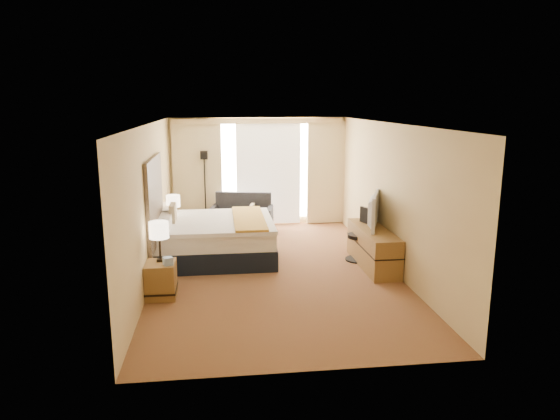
{
  "coord_description": "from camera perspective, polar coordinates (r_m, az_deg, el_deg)",
  "views": [
    {
      "loc": [
        -0.93,
        -8.5,
        2.96
      ],
      "look_at": [
        0.16,
        0.4,
        1.01
      ],
      "focal_mm": 32.0,
      "sensor_mm": 36.0,
      "label": 1
    }
  ],
  "objects": [
    {
      "name": "bed",
      "position": [
        9.7,
        -7.52,
        -3.18
      ],
      "size": [
        2.23,
        2.03,
        1.08
      ],
      "color": "black",
      "rests_on": "floor"
    },
    {
      "name": "tissue_box",
      "position": [
        7.74,
        -12.69,
        -5.71
      ],
      "size": [
        0.17,
        0.17,
        0.12
      ],
      "primitive_type": "cube",
      "rotation": [
        0.0,
        0.0,
        0.38
      ],
      "color": "#94B5E6",
      "rests_on": "nightstand_left"
    },
    {
      "name": "nightstand_left",
      "position": [
        7.98,
        -13.44,
        -7.76
      ],
      "size": [
        0.45,
        0.52,
        0.55
      ],
      "primitive_type": "cube",
      "color": "olive",
      "rests_on": "floor"
    },
    {
      "name": "media_dresser",
      "position": [
        9.31,
        10.59,
        -4.23
      ],
      "size": [
        0.5,
        1.8,
        0.7
      ],
      "primitive_type": "cube",
      "color": "olive",
      "rests_on": "floor"
    },
    {
      "name": "curtains",
      "position": [
        12.03,
        -2.51,
        4.83
      ],
      "size": [
        4.12,
        0.19,
        2.56
      ],
      "color": "beige",
      "rests_on": "floor"
    },
    {
      "name": "wall_front",
      "position": [
        5.35,
        3.42,
        -5.81
      ],
      "size": [
        4.2,
        0.02,
        2.6
      ],
      "primitive_type": "cube",
      "color": "beige",
      "rests_on": "ground"
    },
    {
      "name": "wall_right",
      "position": [
        9.18,
        12.43,
        1.55
      ],
      "size": [
        0.02,
        7.0,
        2.6
      ],
      "primitive_type": "cube",
      "color": "beige",
      "rests_on": "ground"
    },
    {
      "name": "floor",
      "position": [
        9.05,
        -0.7,
        -6.83
      ],
      "size": [
        4.2,
        7.0,
        0.02
      ],
      "primitive_type": "cube",
      "color": "#5D1E1A",
      "rests_on": "ground"
    },
    {
      "name": "wall_back",
      "position": [
        12.15,
        -2.54,
        4.39
      ],
      "size": [
        4.2,
        0.02,
        2.6
      ],
      "primitive_type": "cube",
      "color": "beige",
      "rests_on": "ground"
    },
    {
      "name": "telephone",
      "position": [
        10.35,
        -11.85,
        -1.27
      ],
      "size": [
        0.22,
        0.19,
        0.07
      ],
      "primitive_type": "cube",
      "rotation": [
        0.0,
        0.0,
        0.28
      ],
      "color": "black",
      "rests_on": "nightstand_right"
    },
    {
      "name": "floor_lamp",
      "position": [
        11.92,
        -8.61,
        4.11
      ],
      "size": [
        0.23,
        0.23,
        1.84
      ],
      "color": "black",
      "rests_on": "floor"
    },
    {
      "name": "wall_left",
      "position": [
        8.74,
        -14.54,
        0.91
      ],
      "size": [
        0.02,
        7.0,
        2.6
      ],
      "primitive_type": "cube",
      "color": "beige",
      "rests_on": "ground"
    },
    {
      "name": "ceiling",
      "position": [
        8.56,
        -0.74,
        9.85
      ],
      "size": [
        4.2,
        7.0,
        0.02
      ],
      "primitive_type": "cube",
      "color": "silver",
      "rests_on": "wall_back"
    },
    {
      "name": "window",
      "position": [
        12.14,
        -1.35,
        4.48
      ],
      "size": [
        2.3,
        0.02,
        2.3
      ],
      "primitive_type": "cube",
      "color": "white",
      "rests_on": "wall_back"
    },
    {
      "name": "lamp_right",
      "position": [
        10.22,
        -12.12,
        0.94
      ],
      "size": [
        0.28,
        0.28,
        0.58
      ],
      "color": "black",
      "rests_on": "nightstand_right"
    },
    {
      "name": "loveseat",
      "position": [
        11.62,
        -4.34,
        -1.06
      ],
      "size": [
        1.54,
        1.03,
        0.88
      ],
      "rotation": [
        0.0,
        0.0,
        -0.21
      ],
      "color": "#5C1A1C",
      "rests_on": "floor"
    },
    {
      "name": "headboard",
      "position": [
        8.93,
        -14.11,
        1.05
      ],
      "size": [
        0.06,
        1.85,
        1.5
      ],
      "primitive_type": "cube",
      "color": "black",
      "rests_on": "wall_left"
    },
    {
      "name": "desk_chair",
      "position": [
        9.6,
        9.24,
        -3.09
      ],
      "size": [
        0.5,
        0.49,
        1.0
      ],
      "rotation": [
        0.0,
        0.0,
        0.35
      ],
      "color": "black",
      "rests_on": "floor"
    },
    {
      "name": "nightstand_right",
      "position": [
        10.35,
        -11.96,
        -3.05
      ],
      "size": [
        0.45,
        0.52,
        0.55
      ],
      "primitive_type": "cube",
      "color": "olive",
      "rests_on": "floor"
    },
    {
      "name": "lamp_left",
      "position": [
        7.82,
        -13.67,
        -2.33
      ],
      "size": [
        0.3,
        0.3,
        0.63
      ],
      "color": "black",
      "rests_on": "nightstand_left"
    },
    {
      "name": "television",
      "position": [
        9.29,
        10.16,
        -0.02
      ],
      "size": [
        0.54,
        1.08,
        0.63
      ],
      "primitive_type": "imported",
      "rotation": [
        0.0,
        0.0,
        1.2
      ],
      "color": "black",
      "rests_on": "media_dresser"
    }
  ]
}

